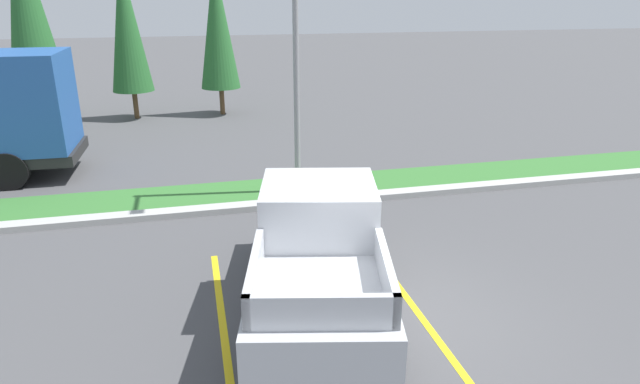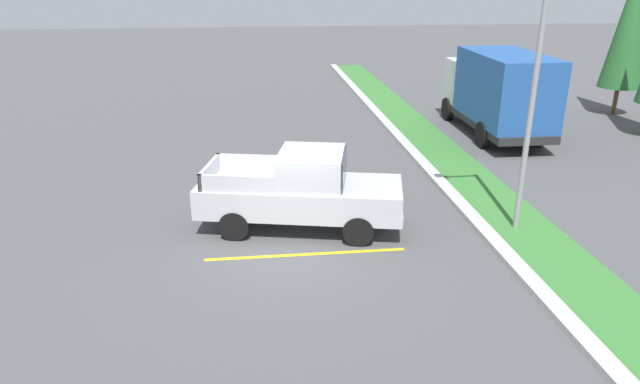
{
  "view_description": "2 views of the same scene",
  "coord_description": "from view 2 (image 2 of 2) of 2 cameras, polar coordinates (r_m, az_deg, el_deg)",
  "views": [
    {
      "loc": [
        -2.7,
        -7.18,
        4.9
      ],
      "look_at": [
        -0.49,
        2.09,
        1.39
      ],
      "focal_mm": 30.79,
      "sensor_mm": 36.0,
      "label": 1
    },
    {
      "loc": [
        12.72,
        -0.8,
        6.31
      ],
      "look_at": [
        -0.22,
        0.75,
        1.26
      ],
      "focal_mm": 31.98,
      "sensor_mm": 36.0,
      "label": 2
    }
  ],
  "objects": [
    {
      "name": "street_light",
      "position": [
        14.63,
        20.27,
        11.04
      ],
      "size": [
        0.24,
        1.49,
        7.0
      ],
      "color": "gray",
      "rests_on": "ground"
    },
    {
      "name": "parking_line_far",
      "position": [
        13.69,
        -1.4,
        -6.25
      ],
      "size": [
        0.12,
        4.8,
        0.01
      ],
      "primitive_type": "cube",
      "color": "yellow",
      "rests_on": "ground"
    },
    {
      "name": "parking_line_near",
      "position": [
        16.49,
        -2.44,
        -1.32
      ],
      "size": [
        0.12,
        4.8,
        0.01
      ],
      "primitive_type": "cube",
      "color": "yellow",
      "rests_on": "ground"
    },
    {
      "name": "pickup_truck_main",
      "position": [
        14.67,
        -1.82,
        0.12
      ],
      "size": [
        2.99,
        5.51,
        2.1
      ],
      "color": "black",
      "rests_on": "ground"
    },
    {
      "name": "cypress_tree_leftmost",
      "position": [
        30.05,
        28.6,
        14.66
      ],
      "size": [
        1.85,
        1.85,
        7.1
      ],
      "color": "brown",
      "rests_on": "ground"
    },
    {
      "name": "grass_median",
      "position": [
        15.77,
        19.84,
        -3.62
      ],
      "size": [
        56.0,
        1.8,
        0.06
      ],
      "primitive_type": "cube",
      "color": "#387533",
      "rests_on": "ground"
    },
    {
      "name": "cargo_truck_distant",
      "position": [
        24.31,
        17.39,
        9.65
      ],
      "size": [
        6.85,
        2.61,
        3.4
      ],
      "color": "black",
      "rests_on": "ground"
    },
    {
      "name": "ground_plane",
      "position": [
        14.22,
        -2.89,
        -5.19
      ],
      "size": [
        120.0,
        120.0,
        0.0
      ],
      "primitive_type": "plane",
      "color": "#4C4C4F"
    },
    {
      "name": "curb_strip",
      "position": [
        15.31,
        16.16,
        -3.75
      ],
      "size": [
        56.0,
        0.4,
        0.15
      ],
      "primitive_type": "cube",
      "color": "#B2B2AD",
      "rests_on": "ground"
    }
  ]
}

